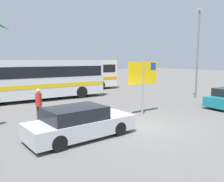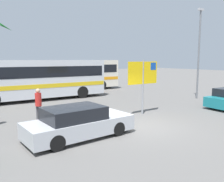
% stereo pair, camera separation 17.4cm
% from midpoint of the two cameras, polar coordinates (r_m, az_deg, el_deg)
% --- Properties ---
extents(ground, '(120.00, 120.00, 0.00)m').
position_cam_midpoint_polar(ground, '(11.47, 7.26, -8.59)').
color(ground, '#605E5B').
extents(bus_front_coach, '(10.94, 2.59, 3.17)m').
position_cam_midpoint_polar(bus_front_coach, '(19.47, -18.36, 3.10)').
color(bus_front_coach, silver).
rests_on(bus_front_coach, ground).
extents(bus_rear_coach, '(10.94, 2.59, 3.17)m').
position_cam_midpoint_polar(bus_rear_coach, '(24.48, -11.34, 4.20)').
color(bus_rear_coach, silver).
rests_on(bus_rear_coach, ground).
extents(ferry_sign, '(2.20, 0.15, 3.20)m').
position_cam_midpoint_polar(ferry_sign, '(13.69, 7.40, 3.94)').
color(ferry_sign, gray).
rests_on(ferry_sign, ground).
extents(car_silver, '(4.61, 2.14, 1.32)m').
position_cam_midpoint_polar(car_silver, '(9.71, -8.45, -7.73)').
color(car_silver, '#B7BABF').
rests_on(car_silver, ground).
extents(pedestrian_crossing_lot, '(0.32, 0.32, 1.75)m').
position_cam_midpoint_polar(pedestrian_crossing_lot, '(12.48, -17.94, -2.71)').
color(pedestrian_crossing_lot, '#4C4C51').
rests_on(pedestrian_crossing_lot, ground).
extents(lamp_post_left_side, '(0.56, 0.20, 7.24)m').
position_cam_midpoint_polar(lamp_post_left_side, '(20.39, 20.08, 9.31)').
color(lamp_post_left_side, slate).
rests_on(lamp_post_left_side, ground).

